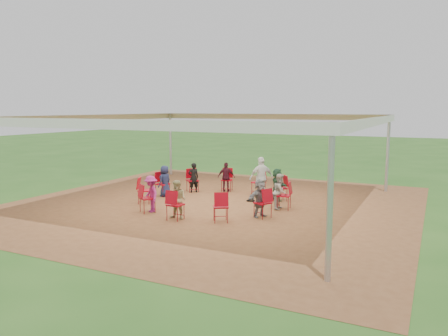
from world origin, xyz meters
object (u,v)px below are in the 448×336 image
at_px(chair_1, 280,188).
at_px(chair_10, 263,203).
at_px(person_seated_2, 226,177).
at_px(chair_8, 175,205).
at_px(person_seated_7, 260,198).
at_px(standing_person, 261,178).
at_px(chair_0, 284,196).
at_px(cable_coil, 251,201).
at_px(person_seated_5, 151,194).
at_px(person_seated_6, 178,200).
at_px(chair_4, 193,180).
at_px(person_seated_4, 165,181).
at_px(laptop, 275,192).
at_px(chair_3, 227,180).
at_px(person_seated_0, 280,191).
at_px(chair_6, 145,191).
at_px(chair_7, 147,198).
at_px(person_seated_1, 277,185).
at_px(chair_2, 259,183).
at_px(chair_5, 163,184).
at_px(person_seated_3, 193,178).

height_order(chair_1, chair_10, same).
bearing_deg(person_seated_2, chair_8, 81.61).
bearing_deg(person_seated_7, standing_person, 45.87).
bearing_deg(chair_0, cable_coil, 58.16).
height_order(person_seated_5, person_seated_6, same).
bearing_deg(chair_4, person_seated_4, 21.38).
xyz_separation_m(chair_4, chair_8, (1.74, -3.98, 0.00)).
bearing_deg(chair_1, person_seated_5, 97.97).
relative_size(cable_coil, laptop, 0.89).
xyz_separation_m(chair_3, person_seated_7, (2.68, -3.28, 0.13)).
bearing_deg(chair_1, chair_8, 114.55).
bearing_deg(laptop, person_seated_0, -90.00).
xyz_separation_m(chair_1, chair_6, (-4.02, -2.49, 0.00)).
distance_m(chair_7, cable_coil, 3.74).
xyz_separation_m(chair_3, person_seated_0, (2.89, -2.01, 0.13)).
relative_size(chair_1, chair_8, 1.00).
height_order(chair_6, person_seated_6, person_seated_6).
bearing_deg(chair_7, chair_10, 49.09).
bearing_deg(person_seated_5, chair_8, 11.35).
height_order(chair_4, person_seated_1, person_seated_1).
bearing_deg(person_seated_6, person_seated_4, 130.91).
xyz_separation_m(chair_2, chair_8, (-0.75, -4.67, 0.00)).
height_order(chair_7, person_seated_6, person_seated_6).
relative_size(chair_1, person_seated_5, 0.78).
height_order(chair_2, person_seated_5, person_seated_5).
xyz_separation_m(chair_5, person_seated_2, (1.75, 1.81, 0.13)).
xyz_separation_m(chair_0, chair_6, (-4.56, -1.26, 0.00)).
xyz_separation_m(chair_2, person_seated_2, (-1.31, -0.09, 0.13)).
bearing_deg(chair_2, standing_person, 135.62).
relative_size(chair_5, chair_7, 1.00).
xyz_separation_m(chair_2, person_seated_6, (-0.75, -4.55, 0.13)).
distance_m(chair_4, cable_coil, 2.84).
bearing_deg(person_seated_0, chair_4, 64.78).
bearing_deg(person_seated_1, chair_8, 115.22).
bearing_deg(chair_10, chair_1, 32.73).
bearing_deg(person_seated_6, chair_2, 81.61).
distance_m(chair_10, person_seated_4, 4.61).
xyz_separation_m(chair_6, person_seated_6, (2.15, -1.31, 0.13)).
relative_size(chair_8, cable_coil, 2.78).
height_order(chair_3, person_seated_3, person_seated_3).
bearing_deg(cable_coil, person_seated_6, -107.05).
xyz_separation_m(person_seated_0, standing_person, (-1.13, 1.23, 0.18)).
xyz_separation_m(chair_5, person_seated_5, (1.10, -2.27, 0.13)).
distance_m(chair_5, chair_8, 3.61).
xyz_separation_m(chair_0, chair_3, (-3.00, 2.00, 0.00)).
xyz_separation_m(chair_7, person_seated_3, (-0.37, 3.50, 0.13)).
xyz_separation_m(cable_coil, laptop, (1.14, -0.68, 0.53)).
distance_m(person_seated_6, person_seated_7, 2.45).
height_order(chair_10, person_seated_7, person_seated_7).
height_order(chair_2, standing_person, standing_person).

